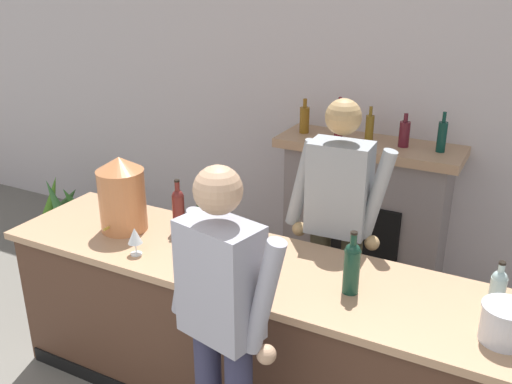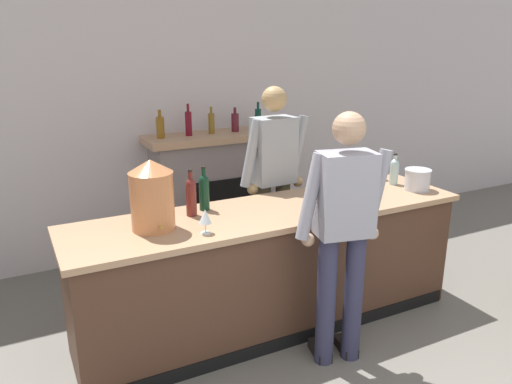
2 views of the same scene
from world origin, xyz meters
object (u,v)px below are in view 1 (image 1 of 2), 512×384
Objects in this scene: fireplace_stone at (365,216)px; wine_bottle_burgundy_dark at (203,209)px; ice_bucket_steel at (505,324)px; potted_plant_corner at (64,212)px; person_customer at (222,328)px; wine_bottle_merlot_tall at (178,208)px; wine_bottle_port_short at (352,266)px; wine_glass_back_row at (135,236)px; wine_bottle_rose_blush at (498,290)px; person_bartender at (337,228)px; wine_glass_mid_counter at (501,274)px; copper_dispenser at (122,194)px.

fireplace_stone reaches higher than wine_bottle_burgundy_dark.
ice_bucket_steel is 1.81m from wine_bottle_burgundy_dark.
person_customer reaches higher than potted_plant_corner.
wine_bottle_merlot_tall is 1.00× the size of wine_bottle_port_short.
fireplace_stone is 9.49× the size of wine_glass_back_row.
person_bartender is at bearing 155.67° from wine_bottle_rose_blush.
wine_bottle_port_short is 0.73m from wine_glass_mid_counter.
person_customer is at bearing -44.87° from wine_bottle_merlot_tall.
wine_bottle_merlot_tall reaches higher than wine_bottle_burgundy_dark.
copper_dispenser is at bearing -173.16° from wine_glass_mid_counter.
person_bartender is at bearing -11.28° from potted_plant_corner.
wine_glass_mid_counter is (1.09, -1.33, 0.44)m from fireplace_stone.
fireplace_stone is 1.89m from wine_bottle_rose_blush.
wine_glass_mid_counter is at bearing 14.69° from wine_glass_back_row.
copper_dispenser is 2.18m from wine_glass_mid_counter.
copper_dispenser is at bearing -177.36° from wine_bottle_rose_blush.
ice_bucket_steel is at bearing 24.16° from person_customer.
wine_bottle_burgundy_dark is (-0.63, -1.37, 0.46)m from fireplace_stone.
person_customer is 5.32× the size of wine_bottle_burgundy_dark.
copper_dispenser is 2.87× the size of wine_glass_back_row.
copper_dispenser reaches higher than wine_glass_back_row.
fireplace_stone is 8.97× the size of wine_glass_mid_counter.
potted_plant_corner is 2.96× the size of ice_bucket_steel.
copper_dispenser reaches higher than wine_bottle_port_short.
potted_plant_corner is 3.13m from person_bartender.
fireplace_stone is 1.77m from wine_glass_mid_counter.
wine_bottle_merlot_tall is at bearing 23.59° from copper_dispenser.
copper_dispenser is 1.50m from wine_bottle_port_short.
copper_dispenser reaches higher than potted_plant_corner.
wine_bottle_rose_blush is (1.09, -1.49, 0.44)m from fireplace_stone.
wine_bottle_burgundy_dark is at bearing -178.47° from wine_glass_mid_counter.
person_customer is 5.18× the size of wine_bottle_merlot_tall.
wine_bottle_rose_blush is (2.16, 0.10, -0.12)m from copper_dispenser.
fireplace_stone is at bearing 97.23° from person_bartender.
wine_bottle_port_short is (0.41, 0.58, 0.14)m from person_customer.
copper_dispenser is at bearing -154.44° from wine_bottle_burgundy_dark.
fireplace_stone is 2.91m from potted_plant_corner.
potted_plant_corner is 2.37× the size of wine_bottle_rose_blush.
ice_bucket_steel is at bearing -10.57° from wine_bottle_burgundy_dark.
potted_plant_corner is 1.91× the size of wine_bottle_port_short.
person_customer is 6.44× the size of wine_bottle_rose_blush.
person_customer is 0.72m from wine_bottle_port_short.
person_bartender is 1.33m from copper_dispenser.
wine_bottle_merlot_tall reaches higher than potted_plant_corner.
person_bartender is 3.80× the size of copper_dispenser.
person_bartender is at bearing 84.10° from person_customer.
person_bartender is 5.34× the size of wine_bottle_merlot_tall.
wine_bottle_burgundy_dark is at bearing 69.35° from wine_glass_back_row.
wine_bottle_port_short is (0.29, -0.58, 0.11)m from person_bartender.
wine_bottle_merlot_tall is at bearing -176.26° from wine_glass_mid_counter.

